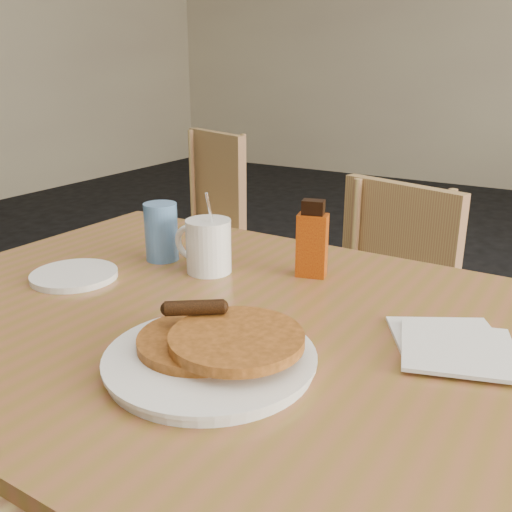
{
  "coord_description": "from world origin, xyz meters",
  "views": [
    {
      "loc": [
        0.42,
        -0.73,
        1.14
      ],
      "look_at": [
        -0.04,
        0.03,
        0.84
      ],
      "focal_mm": 40.0,
      "sensor_mm": 36.0,
      "label": 1
    }
  ],
  "objects": [
    {
      "name": "pancake_plate",
      "position": [
        0.01,
        -0.17,
        0.77
      ],
      "size": [
        0.29,
        0.29,
        0.07
      ],
      "rotation": [
        0.0,
        0.0,
        0.21
      ],
      "color": "white",
      "rests_on": "main_table"
    },
    {
      "name": "napkin_stack",
      "position": [
        0.28,
        0.05,
        0.76
      ],
      "size": [
        0.22,
        0.23,
        0.01
      ],
      "rotation": [
        0.0,
        0.0,
        0.51
      ],
      "color": "silver",
      "rests_on": "main_table"
    },
    {
      "name": "chair_wall_extra",
      "position": [
        -1.01,
        1.22,
        0.51
      ],
      "size": [
        0.5,
        0.52,
        0.86
      ],
      "rotation": [
        0.0,
        0.0,
        -0.38
      ],
      "color": "tan",
      "rests_on": "floor"
    },
    {
      "name": "chair_main_far",
      "position": [
        -0.03,
        0.72,
        0.49
      ],
      "size": [
        0.46,
        0.47,
        0.83
      ],
      "rotation": [
        0.0,
        0.0,
        -0.28
      ],
      "color": "tan",
      "rests_on": "floor"
    },
    {
      "name": "side_saucer",
      "position": [
        -0.4,
        -0.04,
        0.76
      ],
      "size": [
        0.17,
        0.17,
        0.01
      ],
      "primitive_type": "cylinder",
      "rotation": [
        0.0,
        0.0,
        0.06
      ],
      "color": "white",
      "rests_on": "main_table"
    },
    {
      "name": "blue_tumbler",
      "position": [
        -0.33,
        0.14,
        0.81
      ],
      "size": [
        0.09,
        0.09,
        0.12
      ],
      "primitive_type": "cylinder",
      "rotation": [
        0.0,
        0.0,
        -0.36
      ],
      "color": "#507FBC",
      "rests_on": "main_table"
    },
    {
      "name": "main_table",
      "position": [
        -0.01,
        -0.03,
        0.71
      ],
      "size": [
        1.36,
        0.93,
        0.75
      ],
      "rotation": [
        0.0,
        0.0,
        -0.02
      ],
      "color": "brown",
      "rests_on": "floor"
    },
    {
      "name": "coffee_mug",
      "position": [
        -0.21,
        0.13,
        0.8
      ],
      "size": [
        0.13,
        0.09,
        0.17
      ],
      "rotation": [
        0.0,
        0.0,
        -0.38
      ],
      "color": "white",
      "rests_on": "main_table"
    },
    {
      "name": "syrup_bottle",
      "position": [
        -0.02,
        0.21,
        0.82
      ],
      "size": [
        0.06,
        0.05,
        0.15
      ],
      "rotation": [
        0.0,
        0.0,
        0.26
      ],
      "color": "maroon",
      "rests_on": "main_table"
    }
  ]
}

